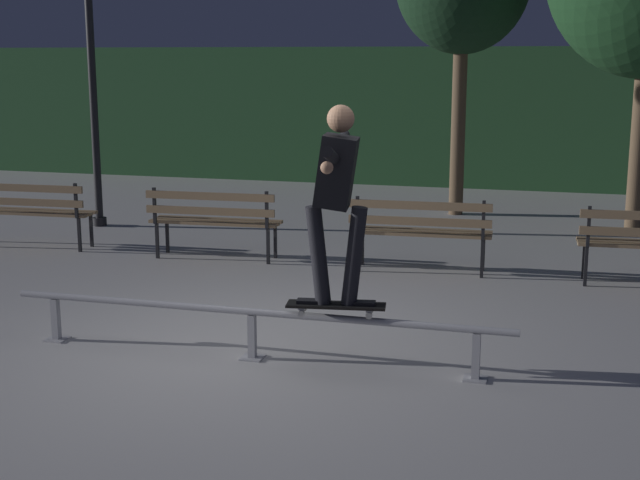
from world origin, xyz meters
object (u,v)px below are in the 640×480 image
object	(u,v)px
park_bench_leftmost	(31,207)
lamp_post_left	(91,52)
park_bench_right_center	(420,227)
grind_rail	(252,319)
skateboard	(336,306)
park_bench_left_center	(213,216)
skateboarder	(337,188)

from	to	relation	value
park_bench_leftmost	lamp_post_left	xyz separation A→B (m)	(0.06, 1.61, 1.94)
park_bench_right_center	grind_rail	bearing A→B (deg)	-104.59
skateboard	lamp_post_left	size ratio (longest dim) A/B	0.21
park_bench_right_center	lamp_post_left	distance (m)	5.58
skateboard	park_bench_left_center	world-z (taller)	park_bench_left_center
park_bench_right_center	skateboard	bearing A→B (deg)	-92.51
park_bench_right_center	park_bench_leftmost	bearing A→B (deg)	180.00
park_bench_leftmost	park_bench_left_center	size ratio (longest dim) A/B	1.00
skateboard	park_bench_right_center	bearing A→B (deg)	87.49
park_bench_left_center	park_bench_right_center	world-z (taller)	same
park_bench_left_center	park_bench_right_center	bearing A→B (deg)	0.00
skateboarder	park_bench_leftmost	size ratio (longest dim) A/B	0.96
park_bench_leftmost	park_bench_right_center	xyz separation A→B (m)	(5.03, 0.00, 0.00)
grind_rail	skateboard	distance (m)	0.73
park_bench_leftmost	lamp_post_left	world-z (taller)	lamp_post_left
grind_rail	skateboarder	xyz separation A→B (m)	(0.71, 0.00, 1.10)
park_bench_leftmost	park_bench_right_center	distance (m)	5.03
park_bench_left_center	skateboard	bearing A→B (deg)	-53.99
park_bench_leftmost	lamp_post_left	bearing A→B (deg)	88.02
skateboard	park_bench_leftmost	world-z (taller)	park_bench_leftmost
skateboard	skateboarder	bearing A→B (deg)	8.60
grind_rail	park_bench_right_center	world-z (taller)	park_bench_right_center
grind_rail	skateboarder	size ratio (longest dim) A/B	2.73
grind_rail	skateboard	world-z (taller)	skateboard
park_bench_leftmost	park_bench_right_center	world-z (taller)	same
park_bench_leftmost	lamp_post_left	distance (m)	2.53
park_bench_right_center	park_bench_left_center	bearing A→B (deg)	180.00
park_bench_left_center	lamp_post_left	size ratio (longest dim) A/B	0.41
skateboard	lamp_post_left	xyz separation A→B (m)	(-4.83, 4.88, 1.98)
park_bench_leftmost	lamp_post_left	size ratio (longest dim) A/B	0.41
skateboarder	skateboard	bearing A→B (deg)	-171.40
lamp_post_left	park_bench_left_center	bearing A→B (deg)	-33.30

